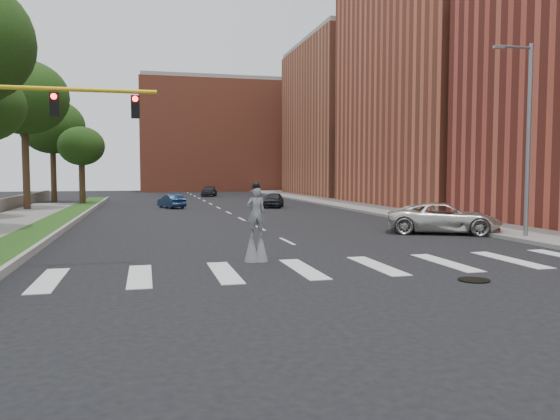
# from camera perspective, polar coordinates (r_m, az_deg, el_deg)

# --- Properties ---
(ground_plane) EXTENTS (160.00, 160.00, 0.00)m
(ground_plane) POSITION_cam_1_polar(r_m,az_deg,el_deg) (17.30, 7.49, -6.54)
(ground_plane) COLOR black
(ground_plane) RESTS_ON ground
(grass_median) EXTENTS (2.00, 60.00, 0.25)m
(grass_median) POSITION_cam_1_polar(r_m,az_deg,el_deg) (36.34, -22.18, -1.08)
(grass_median) COLOR #1D4313
(grass_median) RESTS_ON ground
(median_curb) EXTENTS (0.20, 60.00, 0.28)m
(median_curb) POSITION_cam_1_polar(r_m,az_deg,el_deg) (36.20, -20.54, -1.03)
(median_curb) COLOR gray
(median_curb) RESTS_ON ground
(sidewalk_right) EXTENTS (5.00, 90.00, 0.18)m
(sidewalk_right) POSITION_cam_1_polar(r_m,az_deg,el_deg) (45.02, 10.73, 0.03)
(sidewalk_right) COLOR slate
(sidewalk_right) RESTS_ON ground
(manhole) EXTENTS (0.90, 0.90, 0.04)m
(manhole) POSITION_cam_1_polar(r_m,az_deg,el_deg) (16.91, 19.60, -6.91)
(manhole) COLOR black
(manhole) RESTS_ON ground
(building_mid) EXTENTS (16.00, 22.00, 24.00)m
(building_mid) POSITION_cam_1_polar(r_m,az_deg,el_deg) (54.54, 17.99, 13.14)
(building_mid) COLOR #B55338
(building_mid) RESTS_ON ground
(building_far) EXTENTS (16.00, 22.00, 20.00)m
(building_far) POSITION_cam_1_polar(r_m,az_deg,el_deg) (75.63, 8.20, 9.15)
(building_far) COLOR #B25F41
(building_far) RESTS_ON ground
(building_backdrop) EXTENTS (26.00, 14.00, 18.00)m
(building_backdrop) POSITION_cam_1_polar(r_m,az_deg,el_deg) (94.80, -6.50, 7.51)
(building_backdrop) COLOR #B55338
(building_backdrop) RESTS_ON ground
(streetlight) EXTENTS (2.05, 0.20, 9.00)m
(streetlight) POSITION_cam_1_polar(r_m,az_deg,el_deg) (27.80, 24.39, 7.24)
(streetlight) COLOR slate
(streetlight) RESTS_ON ground
(traffic_signal) EXTENTS (5.30, 0.23, 6.20)m
(traffic_signal) POSITION_cam_1_polar(r_m,az_deg,el_deg) (19.19, -24.73, 6.61)
(traffic_signal) COLOR black
(traffic_signal) RESTS_ON ground
(stilt_performer) EXTENTS (0.84, 0.53, 2.81)m
(stilt_performer) POSITION_cam_1_polar(r_m,az_deg,el_deg) (19.16, -2.52, -2.14)
(stilt_performer) COLOR #362515
(stilt_performer) RESTS_ON ground
(suv_crossing) EXTENTS (6.22, 4.84, 1.57)m
(suv_crossing) POSITION_cam_1_polar(r_m,az_deg,el_deg) (29.25, 16.74, -0.81)
(suv_crossing) COLOR beige
(suv_crossing) RESTS_ON ground
(car_near) EXTENTS (2.82, 4.28, 1.36)m
(car_near) POSITION_cam_1_polar(r_m,az_deg,el_deg) (48.57, -0.68, 1.08)
(car_near) COLOR black
(car_near) RESTS_ON ground
(car_mid) EXTENTS (2.44, 3.87, 1.20)m
(car_mid) POSITION_cam_1_polar(r_m,az_deg,el_deg) (48.48, -11.29, 0.91)
(car_mid) COLOR #162A4E
(car_mid) RESTS_ON ground
(car_far) EXTENTS (2.67, 4.63, 1.26)m
(car_far) POSITION_cam_1_polar(r_m,az_deg,el_deg) (71.06, -7.42, 1.93)
(car_far) COLOR black
(car_far) RESTS_ON ground
(tree_4) EXTENTS (6.95, 6.95, 12.03)m
(tree_4) POSITION_cam_1_polar(r_m,az_deg,el_deg) (48.62, -25.21, 10.57)
(tree_4) COLOR #362515
(tree_4) RESTS_ON ground
(tree_5) EXTENTS (6.41, 6.41, 10.43)m
(tree_5) POSITION_cam_1_polar(r_m,az_deg,el_deg) (59.95, -22.70, 8.01)
(tree_5) COLOR #362515
(tree_5) RESTS_ON ground
(tree_6) EXTENTS (4.23, 4.23, 7.34)m
(tree_6) POSITION_cam_1_polar(r_m,az_deg,el_deg) (53.96, -20.05, 6.23)
(tree_6) COLOR #362515
(tree_6) RESTS_ON ground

